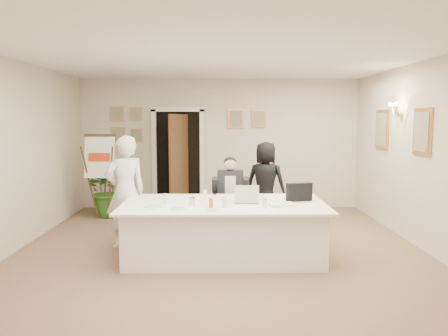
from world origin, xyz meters
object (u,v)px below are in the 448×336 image
laptop_bag (299,192)px  oj_glass (211,203)px  flip_chart (102,181)px  potted_palm (110,190)px  seated_man (230,197)px  standing_woman (266,183)px  laptop (246,192)px  paper_stack (282,204)px  standing_man (125,192)px  steel_jug (192,202)px  conference_table (224,230)px

laptop_bag → oj_glass: laptop_bag is taller
flip_chart → potted_palm: 0.37m
seated_man → standing_woman: (0.68, 0.97, 0.09)m
flip_chart → potted_palm: bearing=75.2°
laptop → paper_stack: (0.47, -0.26, -0.12)m
laptop → standing_woman: bearing=80.7°
standing_man → oj_glass: standing_man is taller
seated_man → laptop: size_ratio=3.78×
seated_man → steel_jug: seated_man is taller
flip_chart → laptop: 3.53m
potted_palm → laptop_bag: size_ratio=2.92×
standing_woman → potted_palm: 3.13m
paper_stack → oj_glass: size_ratio=2.55×
flip_chart → paper_stack: flip_chart is taller
laptop → seated_man: bearing=105.6°
laptop_bag → standing_man: bearing=157.0°
conference_table → standing_woman: size_ratio=1.84×
standing_woman → laptop_bag: size_ratio=4.15×
paper_stack → steel_jug: size_ratio=3.02×
standing_woman → seated_man: bearing=76.7°
standing_man → oj_glass: bearing=117.2°
flip_chart → laptop: bearing=-41.4°
seated_man → laptop: 1.06m
flip_chart → steel_jug: bearing=-53.6°
conference_table → flip_chart: size_ratio=1.74×
standing_woman → steel_jug: standing_woman is taller
paper_stack → steel_jug: (-1.21, 0.01, 0.04)m
seated_man → flip_chart: (-2.44, 1.32, 0.08)m
oj_glass → seated_man: bearing=78.6°
standing_woman → laptop_bag: standing_woman is taller
potted_palm → steel_jug: potted_palm is taller
conference_table → standing_man: bearing=160.4°
laptop → paper_stack: bearing=-24.3°
flip_chart → standing_man: size_ratio=0.96×
standing_man → potted_palm: standing_man is taller
flip_chart → steel_jug: flip_chart is taller
laptop_bag → steel_jug: laptop_bag is taller
standing_man → steel_jug: size_ratio=15.39×
flip_chart → laptop: flip_chart is taller
laptop_bag → seated_man: bearing=121.8°
standing_man → paper_stack: (2.26, -0.74, -0.05)m
seated_man → potted_palm: bearing=132.2°
seated_man → potted_palm: size_ratio=1.25×
potted_palm → paper_stack: size_ratio=3.24×
potted_palm → laptop: potted_palm is taller
laptop → flip_chart: bearing=143.1°
flip_chart → seated_man: bearing=-28.3°
laptop_bag → flip_chart: bearing=132.4°
flip_chart → paper_stack: (3.11, -2.59, 0.04)m
standing_woman → conference_table: bearing=90.4°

